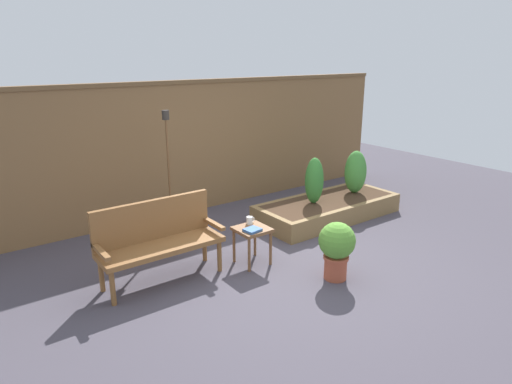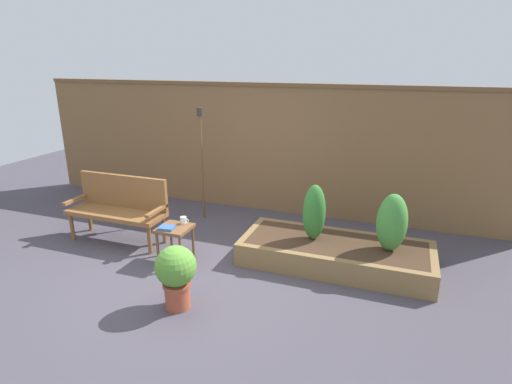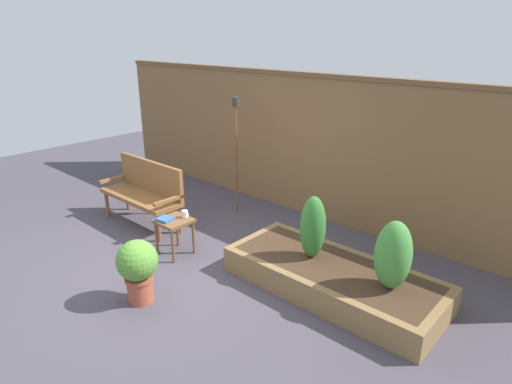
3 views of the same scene
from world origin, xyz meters
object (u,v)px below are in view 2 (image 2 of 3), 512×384
object	(u,v)px
cup_on_table	(184,220)
potted_boxwood	(176,272)
book_on_table	(167,228)
garden_bench	(119,204)
side_table	(175,233)
shrub_far_corner	(392,223)
shrub_near_bench	(314,212)
tiki_torch	(201,145)

from	to	relation	value
cup_on_table	potted_boxwood	world-z (taller)	potted_boxwood
cup_on_table	book_on_table	xyz separation A→B (m)	(-0.12, -0.22, -0.03)
garden_bench	side_table	world-z (taller)	garden_bench
garden_bench	side_table	bearing A→B (deg)	-17.15
side_table	book_on_table	xyz separation A→B (m)	(-0.06, -0.09, 0.10)
garden_bench	shrub_far_corner	distance (m)	3.72
potted_boxwood	shrub_far_corner	size ratio (longest dim) A/B	0.98
book_on_table	shrub_far_corner	bearing A→B (deg)	7.45
side_table	cup_on_table	bearing A→B (deg)	66.21
shrub_near_bench	tiki_torch	xyz separation A→B (m)	(-2.03, 0.87, 0.57)
cup_on_table	garden_bench	bearing A→B (deg)	169.92
cup_on_table	tiki_torch	bearing A→B (deg)	107.20
garden_bench	cup_on_table	world-z (taller)	garden_bench
side_table	book_on_table	size ratio (longest dim) A/B	2.54
garden_bench	shrub_far_corner	size ratio (longest dim) A/B	2.01
book_on_table	shrub_far_corner	distance (m)	2.77
tiki_torch	shrub_far_corner	bearing A→B (deg)	-16.32
cup_on_table	shrub_near_bench	size ratio (longest dim) A/B	0.16
potted_boxwood	shrub_far_corner	bearing A→B (deg)	37.19
potted_boxwood	tiki_torch	world-z (taller)	tiki_torch
cup_on_table	tiki_torch	size ratio (longest dim) A/B	0.06
shrub_near_bench	shrub_far_corner	xyz separation A→B (m)	(0.94, 0.00, -0.01)
garden_bench	shrub_far_corner	xyz separation A→B (m)	(3.71, 0.30, 0.11)
garden_bench	book_on_table	size ratio (longest dim) A/B	7.61
book_on_table	shrub_far_corner	xyz separation A→B (m)	(2.66, 0.73, 0.16)
side_table	tiki_torch	distance (m)	1.77
shrub_far_corner	cup_on_table	bearing A→B (deg)	-168.66
garden_bench	book_on_table	distance (m)	1.13
shrub_far_corner	tiki_torch	distance (m)	3.15
cup_on_table	shrub_far_corner	world-z (taller)	shrub_far_corner
garden_bench	side_table	xyz separation A→B (m)	(1.11, -0.34, -0.15)
garden_bench	potted_boxwood	world-z (taller)	garden_bench
side_table	cup_on_table	distance (m)	0.20
side_table	shrub_far_corner	size ratio (longest dim) A/B	0.67
side_table	potted_boxwood	world-z (taller)	potted_boxwood
side_table	shrub_near_bench	world-z (taller)	shrub_near_bench
shrub_near_bench	shrub_far_corner	distance (m)	0.94
side_table	garden_bench	bearing A→B (deg)	162.85
cup_on_table	shrub_near_bench	world-z (taller)	shrub_near_bench
potted_boxwood	shrub_near_bench	bearing A→B (deg)	54.61
book_on_table	tiki_torch	distance (m)	1.79
book_on_table	shrub_far_corner	world-z (taller)	shrub_far_corner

